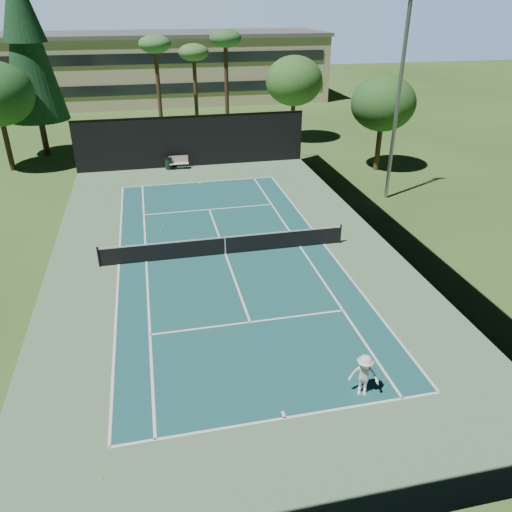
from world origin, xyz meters
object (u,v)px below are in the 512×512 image
at_px(tennis_ball_a, 101,478).
at_px(tennis_ball_c, 197,236).
at_px(tennis_net, 225,245).
at_px(player, 364,375).
at_px(tennis_ball_b, 161,231).
at_px(park_bench, 179,162).
at_px(tennis_ball_d, 163,226).
at_px(trash_bin, 168,163).

xyz_separation_m(tennis_ball_a, tennis_ball_c, (4.44, 15.51, -0.00)).
relative_size(tennis_net, player, 8.04).
height_order(tennis_ball_b, park_bench, park_bench).
height_order(tennis_ball_d, park_bench, park_bench).
bearing_deg(park_bench, tennis_ball_a, -98.91).
bearing_deg(trash_bin, tennis_ball_a, -97.30).
xyz_separation_m(tennis_ball_a, tennis_ball_d, (2.63, 17.32, 0.01)).
distance_m(player, tennis_ball_a, 8.71).
relative_size(tennis_ball_b, tennis_ball_d, 1.02).
height_order(tennis_ball_c, tennis_ball_d, tennis_ball_d).
bearing_deg(tennis_ball_d, park_bench, 80.65).
bearing_deg(trash_bin, player, -79.75).
distance_m(tennis_ball_a, trash_bin, 28.78).
distance_m(player, park_bench, 27.17).
distance_m(tennis_ball_b, tennis_ball_c, 2.27).
relative_size(player, tennis_ball_c, 27.26).
relative_size(tennis_ball_c, tennis_ball_d, 0.78).
distance_m(player, tennis_ball_d, 16.79).
distance_m(tennis_net, tennis_ball_c, 2.86).
bearing_deg(tennis_net, tennis_ball_c, 115.44).
height_order(tennis_net, tennis_ball_a, tennis_net).
relative_size(tennis_net, tennis_ball_a, 216.25).
bearing_deg(tennis_ball_c, tennis_net, -64.56).
distance_m(tennis_net, trash_bin, 15.70).
distance_m(park_bench, trash_bin, 0.81).
xyz_separation_m(player, tennis_ball_d, (-5.90, 15.70, -0.76)).
bearing_deg(park_bench, tennis_ball_d, -99.35).
distance_m(tennis_ball_a, park_bench, 28.84).
distance_m(tennis_ball_c, trash_bin, 13.07).
xyz_separation_m(tennis_ball_c, trash_bin, (-0.79, 13.04, 0.45)).
bearing_deg(park_bench, tennis_net, -85.64).
bearing_deg(tennis_net, tennis_ball_b, 131.75).
bearing_deg(tennis_ball_a, tennis_ball_d, 81.38).
height_order(tennis_net, tennis_ball_c, tennis_net).
relative_size(tennis_net, park_bench, 8.60).
bearing_deg(trash_bin, tennis_ball_d, -95.26).
bearing_deg(tennis_ball_a, trash_bin, 82.70).
xyz_separation_m(player, tennis_ball_a, (-8.53, -1.62, -0.77)).
relative_size(tennis_net, tennis_ball_c, 219.17).
bearing_deg(tennis_ball_a, tennis_net, 66.46).
bearing_deg(park_bench, trash_bin, 176.13).
bearing_deg(tennis_ball_a, player, 10.78).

